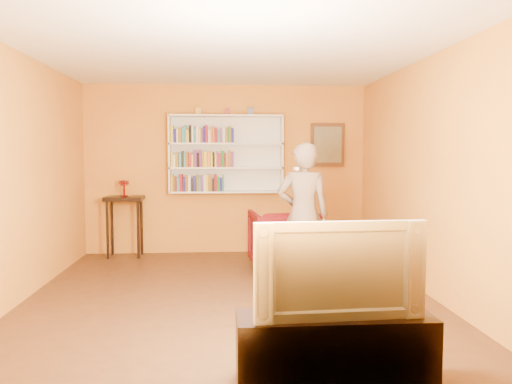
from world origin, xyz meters
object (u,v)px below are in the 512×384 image
(bookshelf, at_px, (226,154))
(ruby_lustre, at_px, (124,184))
(console_table, at_px, (125,207))
(tv_cabinet, at_px, (335,349))
(person, at_px, (303,215))
(armchair, at_px, (284,240))
(television, at_px, (336,267))

(bookshelf, relative_size, ruby_lustre, 7.00)
(console_table, relative_size, tv_cabinet, 0.69)
(bookshelf, xyz_separation_m, tv_cabinet, (0.69, -4.66, -1.35))
(console_table, relative_size, person, 0.54)
(ruby_lustre, xyz_separation_m, armchair, (2.36, -1.06, -0.71))
(person, xyz_separation_m, television, (-0.21, -2.59, -0.05))
(console_table, xyz_separation_m, television, (2.27, -4.50, 0.04))
(ruby_lustre, bearing_deg, television, -63.22)
(bookshelf, relative_size, tv_cabinet, 1.32)
(console_table, distance_m, television, 5.04)
(armchair, height_order, television, television)
(ruby_lustre, distance_m, armchair, 2.68)
(armchair, xyz_separation_m, tv_cabinet, (-0.09, -3.44, -0.17))
(console_table, bearing_deg, television, -63.22)
(console_table, height_order, person, person)
(bookshelf, bearing_deg, television, -81.59)
(bookshelf, xyz_separation_m, console_table, (-1.58, -0.16, -0.81))
(armchair, height_order, tv_cabinet, armchair)
(armchair, bearing_deg, console_table, -28.88)
(bookshelf, relative_size, person, 1.04)
(tv_cabinet, bearing_deg, person, 85.30)
(person, xyz_separation_m, tv_cabinet, (-0.21, -2.59, -0.62))
(bookshelf, bearing_deg, armchair, -57.53)
(tv_cabinet, xyz_separation_m, television, (0.00, 0.00, 0.58))
(bookshelf, bearing_deg, ruby_lustre, -174.24)
(television, bearing_deg, armchair, 85.60)
(ruby_lustre, bearing_deg, armchair, -24.16)
(ruby_lustre, distance_m, person, 3.14)
(bookshelf, xyz_separation_m, armchair, (0.77, -1.22, -1.18))
(console_table, distance_m, tv_cabinet, 5.07)
(armchair, distance_m, person, 0.97)
(bookshelf, xyz_separation_m, ruby_lustre, (-1.58, -0.16, -0.47))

